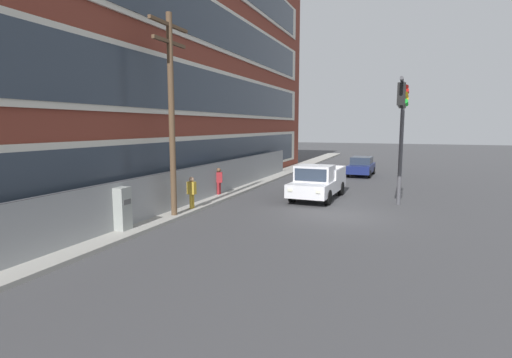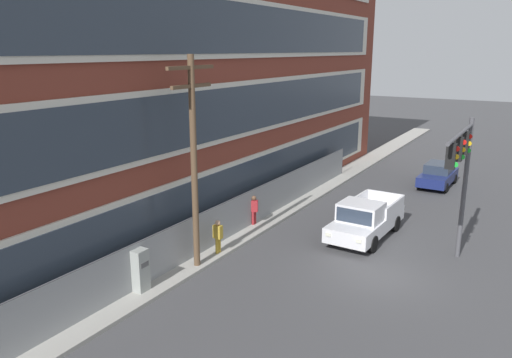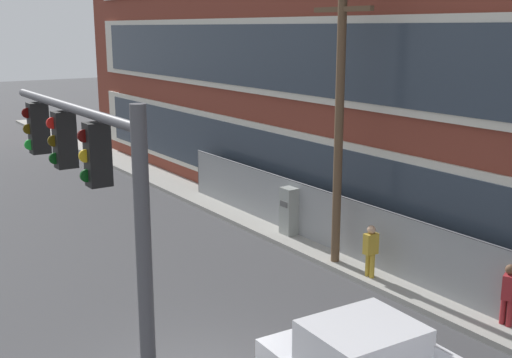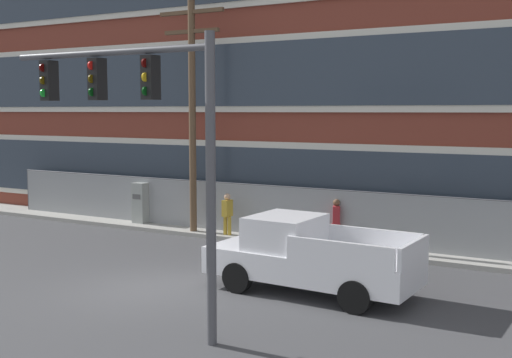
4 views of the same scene
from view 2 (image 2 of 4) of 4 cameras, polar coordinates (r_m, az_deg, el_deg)
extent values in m
plane|color=#424244|center=(21.34, 13.65, -10.66)|extent=(160.00, 160.00, 0.00)
cube|color=#9E9B93|center=(24.15, -3.06, -7.00)|extent=(80.00, 1.77, 0.16)
cube|color=brown|center=(25.28, -18.23, 15.69)|extent=(49.58, 10.83, 19.50)
cube|color=beige|center=(22.55, -7.41, -3.12)|extent=(45.62, 0.10, 2.81)
cube|color=#2D3844|center=(22.51, -7.29, -3.14)|extent=(43.63, 0.06, 2.34)
cube|color=beige|center=(21.69, -7.74, 6.75)|extent=(45.62, 0.10, 2.81)
cube|color=#2D3844|center=(21.66, -7.62, 6.74)|extent=(43.63, 0.06, 2.34)
cube|color=beige|center=(21.52, -8.11, 17.09)|extent=(45.62, 0.10, 2.81)
cube|color=#2D3844|center=(21.48, -7.98, 17.10)|extent=(43.63, 0.06, 2.34)
cube|color=gray|center=(24.76, -1.96, -4.18)|extent=(27.93, 0.04, 1.99)
cylinder|color=#4C4C51|center=(36.87, 9.80, 1.90)|extent=(0.06, 0.06, 1.99)
cylinder|color=#4C4C51|center=(24.46, -1.98, -1.97)|extent=(27.93, 0.05, 0.05)
cylinder|color=#4C4C51|center=(23.27, 22.71, -1.12)|extent=(0.20, 0.20, 6.22)
cylinder|color=#4C4C51|center=(20.16, 22.38, 4.84)|extent=(5.23, 0.14, 0.14)
cube|color=black|center=(21.39, 22.72, 3.81)|extent=(0.28, 0.32, 0.90)
cylinder|color=#4B0807|center=(21.32, 23.27, 4.49)|extent=(0.04, 0.18, 0.18)
cylinder|color=gold|center=(21.36, 23.20, 3.75)|extent=(0.04, 0.18, 0.18)
cylinder|color=#0A4011|center=(21.41, 23.12, 3.01)|extent=(0.04, 0.18, 0.18)
cube|color=black|center=(19.97, 22.10, 3.17)|extent=(0.28, 0.32, 0.90)
cylinder|color=red|center=(19.90, 22.69, 3.90)|extent=(0.04, 0.18, 0.18)
cylinder|color=#503E08|center=(19.94, 22.61, 3.11)|extent=(0.04, 0.18, 0.18)
cylinder|color=#0A4011|center=(20.00, 22.53, 2.33)|extent=(0.04, 0.18, 0.18)
cube|color=black|center=(18.56, 21.38, 2.44)|extent=(0.28, 0.32, 0.90)
cylinder|color=#4B0807|center=(18.48, 22.01, 3.22)|extent=(0.04, 0.18, 0.18)
cylinder|color=#503E08|center=(18.53, 21.93, 2.37)|extent=(0.04, 0.18, 0.18)
cylinder|color=green|center=(18.59, 21.85, 1.53)|extent=(0.04, 0.18, 0.18)
cube|color=silver|center=(25.05, 12.45, -4.89)|extent=(5.55, 2.33, 0.70)
cube|color=silver|center=(24.12, 11.90, -3.67)|extent=(1.72, 2.00, 0.86)
cube|color=#283342|center=(23.37, 11.14, -4.22)|extent=(0.13, 1.72, 0.65)
cube|color=silver|center=(25.66, 15.57, -3.14)|extent=(2.74, 0.24, 0.56)
cube|color=silver|center=(26.28, 11.48, -2.47)|extent=(2.74, 0.24, 0.56)
cube|color=silver|center=(27.28, 14.55, -2.02)|extent=(0.19, 2.02, 0.56)
cylinder|color=black|center=(23.41, 13.17, -7.25)|extent=(0.81, 0.29, 0.80)
cylinder|color=black|center=(24.07, 8.83, -6.41)|extent=(0.81, 0.29, 0.80)
cylinder|color=black|center=(26.35, 15.66, -4.93)|extent=(0.81, 0.29, 0.80)
cylinder|color=black|center=(26.93, 11.74, -4.25)|extent=(0.81, 0.29, 0.80)
cube|color=white|center=(22.35, 11.67, -6.98)|extent=(0.07, 0.24, 0.16)
cube|color=white|center=(22.87, 8.25, -6.31)|extent=(0.07, 0.24, 0.16)
cube|color=navy|center=(35.70, 20.05, 0.22)|extent=(4.46, 1.92, 0.64)
cube|color=#283342|center=(35.73, 20.20, 1.24)|extent=(2.25, 1.65, 0.60)
cylinder|color=black|center=(34.32, 20.88, -0.97)|extent=(0.64, 0.22, 0.64)
cylinder|color=black|center=(34.66, 18.16, -0.58)|extent=(0.64, 0.22, 0.64)
cylinder|color=black|center=(36.94, 21.75, 0.01)|extent=(0.64, 0.22, 0.64)
cylinder|color=black|center=(37.25, 19.21, 0.35)|extent=(0.64, 0.22, 0.64)
cylinder|color=brown|center=(20.10, -7.09, 1.37)|extent=(0.26, 0.26, 8.79)
cube|color=brown|center=(19.59, -7.45, 12.53)|extent=(2.77, 0.14, 0.14)
cube|color=brown|center=(19.63, -7.39, 10.49)|extent=(2.35, 0.14, 0.14)
cube|color=#939993|center=(19.41, -13.03, -10.34)|extent=(0.57, 0.43, 1.79)
cube|color=#515151|center=(19.12, -12.59, -9.53)|extent=(0.40, 0.02, 0.20)
cylinder|color=maroon|center=(25.87, -0.33, -4.67)|extent=(0.14, 0.14, 0.85)
cylinder|color=maroon|center=(26.01, -0.13, -4.56)|extent=(0.14, 0.14, 0.85)
cube|color=maroon|center=(25.71, -0.23, -3.09)|extent=(0.38, 0.46, 0.60)
sphere|color=brown|center=(25.59, -0.23, -2.19)|extent=(0.24, 0.24, 0.24)
cylinder|color=#B7932D|center=(22.41, -4.48, -7.84)|extent=(0.14, 0.14, 0.85)
cylinder|color=#B7932D|center=(22.54, -4.22, -7.69)|extent=(0.14, 0.14, 0.85)
cube|color=#B7932D|center=(22.21, -4.38, -6.03)|extent=(0.26, 0.41, 0.60)
sphere|color=tan|center=(22.07, -4.41, -5.01)|extent=(0.24, 0.24, 0.24)
camera|label=1|loc=(5.45, -32.33, -51.92)|focal=28.00mm
camera|label=3|loc=(29.48, 31.50, 8.87)|focal=45.00mm
camera|label=4|loc=(30.56, 44.82, 2.32)|focal=45.00mm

